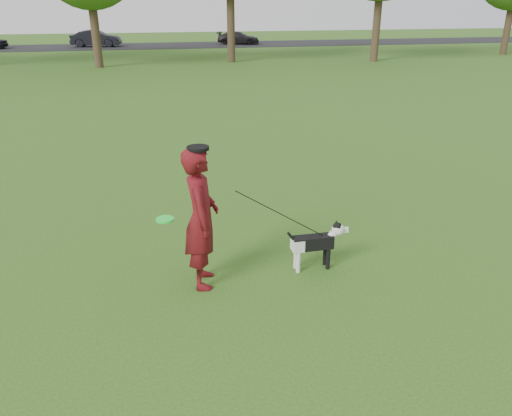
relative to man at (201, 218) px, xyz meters
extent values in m
plane|color=#285116|center=(1.00, -0.20, -0.96)|extent=(120.00, 120.00, 0.00)
cube|color=black|center=(1.00, 39.80, -0.95)|extent=(120.00, 7.00, 0.02)
imported|color=#540C11|center=(0.00, 0.00, 0.00)|extent=(0.54, 0.75, 1.93)
cube|color=black|center=(1.58, 0.05, -0.55)|extent=(0.59, 0.18, 0.19)
cube|color=silver|center=(1.35, 0.05, -0.56)|extent=(0.16, 0.19, 0.17)
cylinder|color=silver|center=(1.35, -0.01, -0.80)|extent=(0.06, 0.06, 0.32)
cylinder|color=silver|center=(1.35, 0.11, -0.80)|extent=(0.06, 0.06, 0.32)
cylinder|color=black|center=(1.80, -0.01, -0.80)|extent=(0.06, 0.06, 0.32)
cylinder|color=black|center=(1.80, 0.11, -0.80)|extent=(0.06, 0.06, 0.32)
cylinder|color=silver|center=(1.84, 0.05, -0.50)|extent=(0.19, 0.12, 0.21)
sphere|color=silver|center=(1.95, 0.05, -0.38)|extent=(0.18, 0.18, 0.18)
sphere|color=black|center=(1.94, 0.05, -0.34)|extent=(0.14, 0.14, 0.14)
cube|color=silver|center=(2.05, 0.05, -0.40)|extent=(0.12, 0.07, 0.06)
sphere|color=black|center=(2.11, 0.05, -0.40)|extent=(0.04, 0.04, 0.04)
cone|color=black|center=(1.94, 0.00, -0.29)|extent=(0.06, 0.06, 0.07)
cone|color=black|center=(1.94, 0.10, -0.29)|extent=(0.06, 0.06, 0.07)
cylinder|color=black|center=(1.29, 0.05, -0.48)|extent=(0.20, 0.04, 0.27)
cylinder|color=black|center=(1.78, 0.05, -0.49)|extent=(0.13, 0.13, 0.02)
imported|color=black|center=(-4.14, 39.80, -0.28)|extent=(4.21, 2.03, 1.33)
imported|color=black|center=(7.99, 39.80, -0.41)|extent=(3.98, 2.66, 1.07)
cylinder|color=#1EEF3A|center=(-0.47, -0.15, 0.10)|extent=(0.23, 0.23, 0.02)
cylinder|color=black|center=(0.00, 0.00, 0.95)|extent=(0.28, 0.28, 0.04)
cylinder|color=#38281C|center=(-3.00, 25.30, 1.14)|extent=(0.48, 0.48, 4.20)
cylinder|color=#38281C|center=(5.00, 26.30, 1.56)|extent=(0.48, 0.48, 5.04)
cylinder|color=#38281C|center=(14.00, 24.80, 1.45)|extent=(0.48, 0.48, 4.83)
cylinder|color=#38281C|center=(25.00, 26.80, 1.03)|extent=(0.48, 0.48, 3.99)
camera|label=1|loc=(-0.59, -5.99, 2.64)|focal=35.00mm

